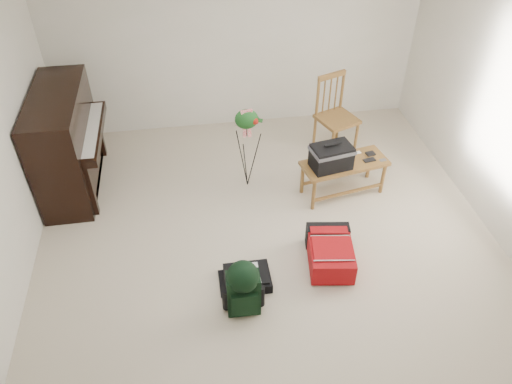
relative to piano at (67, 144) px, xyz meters
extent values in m
cube|color=beige|center=(2.19, -1.60, -0.60)|extent=(5.00, 5.50, 0.01)
cube|color=white|center=(2.19, -1.60, 1.90)|extent=(5.00, 5.50, 0.01)
cube|color=silver|center=(2.19, 1.15, 0.65)|extent=(5.00, 0.04, 2.50)
cube|color=black|center=(-0.01, 0.00, 0.03)|extent=(0.55, 1.50, 1.25)
cube|color=black|center=(0.29, 0.00, 0.13)|extent=(0.28, 1.30, 0.10)
cube|color=white|center=(0.29, 0.00, 0.18)|extent=(0.22, 1.20, 0.02)
cube|color=black|center=(0.04, 0.00, -0.55)|extent=(0.45, 1.30, 0.10)
cube|color=olive|center=(3.22, -0.68, -0.16)|extent=(1.08, 0.59, 0.04)
cylinder|color=olive|center=(2.76, -0.85, -0.39)|extent=(0.04, 0.04, 0.42)
cylinder|color=olive|center=(2.76, -0.52, -0.39)|extent=(0.04, 0.04, 0.42)
cylinder|color=olive|center=(3.68, -0.85, -0.39)|extent=(0.04, 0.04, 0.42)
cylinder|color=olive|center=(3.68, -0.52, -0.39)|extent=(0.04, 0.04, 0.42)
cube|color=olive|center=(3.38, 0.21, -0.10)|extent=(0.60, 0.60, 0.04)
cylinder|color=olive|center=(3.18, 0.01, -0.36)|extent=(0.04, 0.04, 0.47)
cylinder|color=olive|center=(3.18, 0.40, -0.36)|extent=(0.04, 0.04, 0.47)
cylinder|color=olive|center=(3.58, 0.01, -0.36)|extent=(0.04, 0.04, 0.47)
cylinder|color=olive|center=(3.58, 0.40, -0.36)|extent=(0.04, 0.04, 0.47)
cube|color=olive|center=(3.38, 0.40, 0.43)|extent=(0.41, 0.19, 0.07)
cylinder|color=olive|center=(3.18, 0.40, 0.17)|extent=(0.04, 0.04, 0.57)
cylinder|color=olive|center=(3.58, 0.40, 0.17)|extent=(0.04, 0.04, 0.57)
cube|color=#AF0719|center=(2.76, -1.79, -0.45)|extent=(0.53, 0.71, 0.25)
cube|color=black|center=(2.76, -1.54, -0.45)|extent=(0.47, 0.22, 0.27)
cube|color=#AF0719|center=(2.76, -1.84, -0.32)|extent=(0.44, 0.43, 0.02)
cube|color=silver|center=(2.76, -2.02, -0.31)|extent=(0.41, 0.07, 0.01)
cube|color=black|center=(1.87, -1.91, -0.54)|extent=(0.46, 0.37, 0.11)
cube|color=black|center=(1.87, -1.91, -0.48)|extent=(0.41, 0.32, 0.03)
cube|color=white|center=(1.89, -1.93, -0.45)|extent=(0.20, 0.28, 0.01)
cube|color=black|center=(1.83, -1.86, -0.43)|extent=(0.15, 0.09, 0.05)
cube|color=black|center=(1.79, -2.24, -0.37)|extent=(0.32, 0.20, 0.47)
cube|color=black|center=(1.79, -2.35, -0.39)|extent=(0.25, 0.06, 0.27)
sphere|color=black|center=(1.79, -2.24, -0.13)|extent=(0.30, 0.30, 0.30)
cube|color=black|center=(1.72, -2.13, -0.37)|extent=(0.04, 0.03, 0.42)
cube|color=black|center=(1.86, -2.13, -0.37)|extent=(0.04, 0.03, 0.42)
cylinder|color=black|center=(2.10, -0.35, 0.27)|extent=(0.01, 0.01, 0.29)
ellipsoid|color=#184E1A|center=(2.10, -0.35, 0.35)|extent=(0.27, 0.19, 0.25)
cube|color=red|center=(2.10, -0.37, 0.44)|extent=(0.14, 0.06, 0.08)
camera|label=1|loc=(1.44, -5.20, 3.35)|focal=35.00mm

